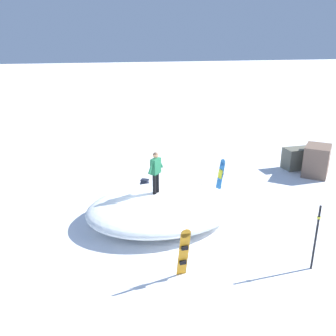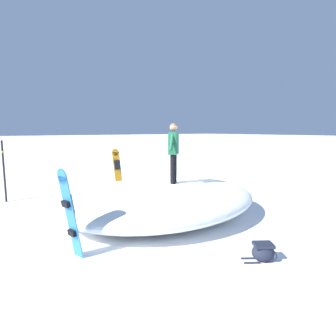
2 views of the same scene
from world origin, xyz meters
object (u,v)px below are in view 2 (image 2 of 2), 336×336
snowboard_secondary_upright (117,169)px  trail_marker_pole (4,170)px  snowboard_primary_upright (70,213)px  snowboarder_standing (174,149)px  backpack_near (264,252)px

snowboard_secondary_upright → trail_marker_pole: 3.85m
trail_marker_pole → snowboard_primary_upright: bearing=4.5°
snowboarder_standing → snowboard_primary_upright: (0.90, -3.08, -0.98)m
snowboarder_standing → trail_marker_pole: bearing=-142.9°
backpack_near → snowboard_secondary_upright: bearing=175.6°
snowboarder_standing → trail_marker_pole: 5.87m
backpack_near → trail_marker_pole: (-7.70, -3.25, 0.89)m
snowboard_primary_upright → trail_marker_pole: size_ratio=0.84×
snowboard_secondary_upright → trail_marker_pole: trail_marker_pole is taller
snowboard_primary_upright → backpack_near: snowboard_primary_upright is taller
snowboard_secondary_upright → snowboarder_standing: bearing=-3.9°
snowboard_primary_upright → trail_marker_pole: (-5.54, -0.43, 0.18)m
snowboarder_standing → backpack_near: (3.06, -0.27, -1.70)m
snowboard_primary_upright → backpack_near: 3.62m
snowboard_secondary_upright → backpack_near: (7.04, -0.54, -0.68)m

